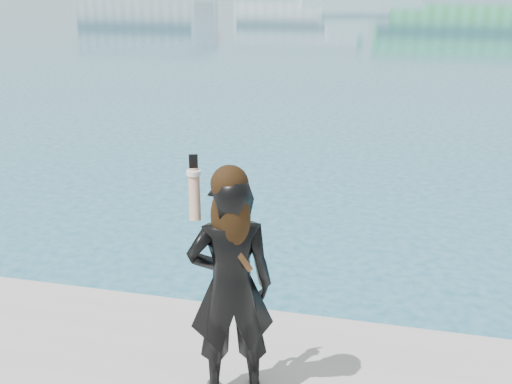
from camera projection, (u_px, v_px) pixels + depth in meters
woman at (231, 281)px, 4.25m from camera, size 0.67×0.55×1.67m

